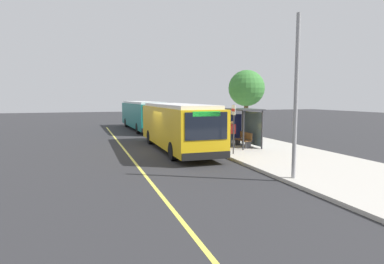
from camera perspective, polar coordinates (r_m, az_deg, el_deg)
ground_plane at (r=20.45m, az=-5.31°, el=-3.35°), size 120.00×120.00×0.00m
sidewalk_curb at (r=22.56m, az=9.69°, el=-2.33°), size 44.00×6.40×0.15m
lane_stripe_center at (r=20.06m, az=-11.45°, el=-3.61°), size 36.00×0.14×0.01m
transit_bus_main at (r=20.57m, az=-2.67°, el=1.27°), size 10.77×2.68×2.95m
transit_bus_second at (r=34.23m, az=-8.80°, el=3.12°), size 12.11×2.84×2.95m
bus_shelter at (r=21.53m, az=9.20°, el=2.21°), size 2.90×1.60×2.48m
waiting_bench at (r=21.29m, az=9.15°, el=-1.30°), size 1.60×0.48×0.95m
route_sign_post at (r=18.38m, az=7.37°, el=1.72°), size 0.44×0.08×2.80m
pedestrian_commuter at (r=21.19m, az=7.14°, el=0.01°), size 0.24×0.40×1.69m
street_tree_near_shelter at (r=26.69m, az=9.62°, el=7.59°), size 2.93×2.93×5.43m
utility_pole at (r=13.23m, az=17.92°, el=5.84°), size 0.16×0.16×6.40m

